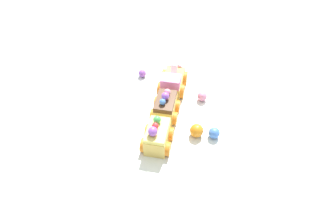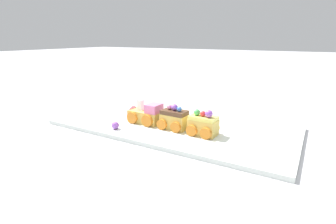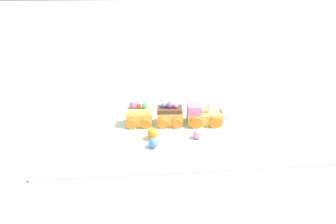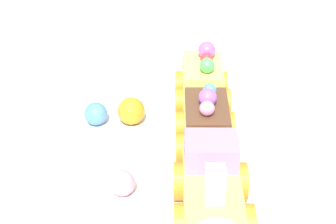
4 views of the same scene
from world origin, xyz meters
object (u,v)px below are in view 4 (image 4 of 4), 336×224
cake_car_lemon (202,84)px  cake_car_chocolate (206,127)px  gumball_orange (131,111)px  gumball_blue (96,114)px  gumball_pink (122,183)px  cake_train_locomotive (213,202)px

cake_car_lemon → cake_car_chocolate: bearing=-0.2°
cake_car_chocolate → cake_car_lemon: 0.09m
gumball_orange → gumball_blue: size_ratio=1.18×
gumball_orange → gumball_pink: size_ratio=1.23×
gumball_pink → cake_train_locomotive: bearing=62.4°
cake_car_chocolate → cake_car_lemon: size_ratio=1.00×
gumball_pink → gumball_blue: bearing=-164.6°
gumball_blue → gumball_pink: 0.12m
gumball_blue → cake_car_chocolate: bearing=66.5°
cake_train_locomotive → cake_car_chocolate: 0.11m
cake_car_chocolate → gumball_orange: cake_car_chocolate is taller
cake_car_lemon → gumball_pink: cake_car_lemon is taller
cake_train_locomotive → cake_car_lemon: size_ratio=1.71×
gumball_blue → gumball_pink: same height
cake_train_locomotive → gumball_blue: (-0.16, -0.11, -0.01)m
cake_train_locomotive → gumball_orange: cake_train_locomotive is taller
gumball_orange → gumball_blue: gumball_orange is taller
cake_car_chocolate → gumball_pink: size_ratio=3.03×
cake_train_locomotive → gumball_pink: cake_train_locomotive is taller
cake_car_lemon → gumball_orange: bearing=-62.8°
cake_car_lemon → gumball_pink: (0.16, -0.09, -0.01)m
gumball_orange → cake_train_locomotive: bearing=24.5°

